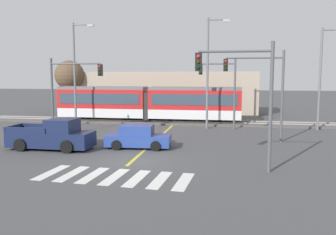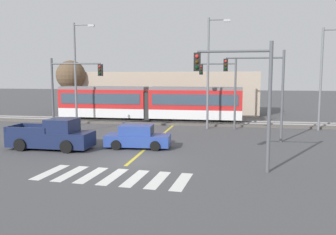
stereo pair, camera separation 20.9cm
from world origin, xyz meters
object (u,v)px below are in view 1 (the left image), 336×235
traffic_light_mid_left (69,84)px  street_lamp_east (323,73)px  traffic_light_near_right (245,87)px  pickup_truck (53,136)px  street_lamp_west (76,69)px  traffic_light_mid_right (263,82)px  bare_tree_far_west (70,75)px  light_rail_tram (148,102)px  street_lamp_centre (209,68)px  traffic_light_far_right (223,83)px  sedan_crossing (138,137)px

traffic_light_mid_left → street_lamp_east: 21.15m
traffic_light_near_right → street_lamp_east: 16.39m
pickup_truck → street_lamp_west: bearing=106.0°
traffic_light_mid_right → bare_tree_far_west: size_ratio=0.99×
traffic_light_mid_left → street_lamp_west: street_lamp_west is taller
street_lamp_west → bare_tree_far_west: (-4.97, 9.21, -0.62)m
traffic_light_mid_right → bare_tree_far_west: bare_tree_far_west is taller
light_rail_tram → bare_tree_far_west: bare_tree_far_west is taller
street_lamp_centre → pickup_truck: bearing=-131.3°
street_lamp_west → street_lamp_east: size_ratio=1.10×
traffic_light_mid_right → street_lamp_west: street_lamp_west is taller
pickup_truck → traffic_light_near_right: bearing=-15.8°
street_lamp_east → traffic_light_far_right: bearing=-175.3°
pickup_truck → street_lamp_centre: size_ratio=0.56×
traffic_light_far_right → street_lamp_centre: bearing=179.8°
street_lamp_centre → street_lamp_east: size_ratio=1.11×
traffic_light_mid_left → traffic_light_far_right: traffic_light_far_right is taller
sedan_crossing → traffic_light_far_right: bearing=60.5°
bare_tree_far_west → street_lamp_west: bearing=-61.6°
light_rail_tram → sedan_crossing: size_ratio=4.31×
sedan_crossing → traffic_light_mid_right: bearing=25.1°
traffic_light_mid_right → street_lamp_west: (-16.56, 5.64, 1.11)m
traffic_light_far_right → traffic_light_mid_right: bearing=-62.3°
street_lamp_centre → traffic_light_near_right: bearing=-79.9°
pickup_truck → street_lamp_west: 12.11m
bare_tree_far_west → traffic_light_mid_right: bearing=-34.6°
light_rail_tram → traffic_light_mid_right: traffic_light_mid_right is taller
sedan_crossing → traffic_light_near_right: size_ratio=0.68×
traffic_light_mid_right → light_rail_tram: bearing=139.3°
light_rail_tram → pickup_truck: size_ratio=3.41×
sedan_crossing → traffic_light_mid_left: (-6.43, 3.69, 3.35)m
pickup_truck → street_lamp_west: (-3.09, 10.79, 4.54)m
street_lamp_east → traffic_light_near_right: bearing=-115.8°
traffic_light_far_right → street_lamp_west: (-13.67, 0.13, 1.33)m
sedan_crossing → traffic_light_mid_right: size_ratio=0.66×
light_rail_tram → traffic_light_mid_left: (-4.22, -9.06, 2.00)m
traffic_light_near_right → light_rail_tram: bearing=116.8°
street_lamp_east → street_lamp_centre: bearing=-175.9°
sedan_crossing → traffic_light_far_right: size_ratio=0.69×
light_rail_tram → bare_tree_far_west: bearing=152.0°
light_rail_tram → pickup_truck: (-3.09, -14.07, -1.21)m
traffic_light_mid_left → pickup_truck: bearing=-77.3°
sedan_crossing → street_lamp_west: (-8.39, 9.47, 4.68)m
sedan_crossing → traffic_light_far_right: 11.24m
traffic_light_mid_left → bare_tree_far_west: bearing=114.8°
sedan_crossing → street_lamp_east: size_ratio=0.49×
light_rail_tram → traffic_light_mid_left: bearing=-115.0°
traffic_light_mid_left → street_lamp_centre: size_ratio=0.62×
pickup_truck → street_lamp_east: 22.54m
traffic_light_mid_right → street_lamp_west: bearing=161.2°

